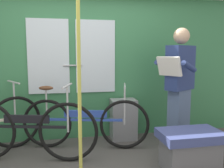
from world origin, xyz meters
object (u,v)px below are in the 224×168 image
(bicycle_near_door, at_px, (26,130))
(handrail_pole, at_px, (79,76))
(passenger_reading_newspaper, at_px, (179,85))
(bench_seat_corner, at_px, (190,149))
(trash_bin_by_wall, at_px, (123,119))
(bicycle_by_pole, at_px, (85,122))

(bicycle_near_door, xyz_separation_m, handrail_pole, (0.61, -0.68, 0.71))
(passenger_reading_newspaper, height_order, bench_seat_corner, passenger_reading_newspaper)
(handrail_pole, xyz_separation_m, bench_seat_corner, (1.24, 0.08, -0.86))
(bicycle_near_door, xyz_separation_m, bench_seat_corner, (1.85, -0.60, -0.15))
(handrail_pole, bearing_deg, bicycle_near_door, 131.87)
(passenger_reading_newspaper, distance_m, trash_bin_by_wall, 1.00)
(bicycle_by_pole, bearing_deg, trash_bin_by_wall, 36.00)
(passenger_reading_newspaper, xyz_separation_m, bench_seat_corner, (-0.20, -0.69, -0.64))
(bicycle_by_pole, distance_m, bench_seat_corner, 1.41)
(bicycle_near_door, height_order, trash_bin_by_wall, bicycle_near_door)
(bicycle_by_pole, height_order, passenger_reading_newspaper, passenger_reading_newspaper)
(bicycle_by_pole, height_order, handrail_pole, handrail_pole)
(bicycle_by_pole, bearing_deg, bicycle_near_door, -147.40)
(bicycle_near_door, bearing_deg, trash_bin_by_wall, 34.64)
(bicycle_by_pole, relative_size, handrail_pole, 0.79)
(bicycle_near_door, height_order, passenger_reading_newspaper, passenger_reading_newspaper)
(bicycle_by_pole, xyz_separation_m, passenger_reading_newspaper, (1.32, -0.17, 0.51))
(bicycle_by_pole, relative_size, bench_seat_corner, 2.48)
(trash_bin_by_wall, relative_size, handrail_pole, 0.28)
(trash_bin_by_wall, relative_size, bench_seat_corner, 0.89)
(bicycle_near_door, distance_m, bench_seat_corner, 1.95)
(handrail_pole, bearing_deg, bicycle_by_pole, 82.50)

